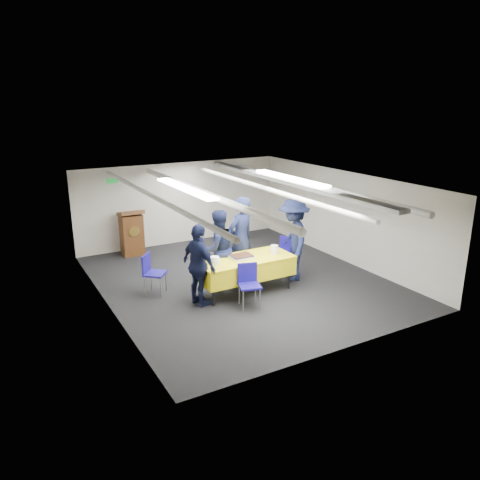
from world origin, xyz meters
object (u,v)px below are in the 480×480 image
at_px(serving_table, 245,267).
at_px(sailor_c, 199,265).
at_px(chair_right, 285,251).
at_px(sailor_a, 241,239).
at_px(chair_near, 248,280).
at_px(sheet_cake, 241,257).
at_px(sailor_d, 293,239).
at_px(chair_left, 151,270).
at_px(sailor_b, 218,249).
at_px(podium, 132,232).

height_order(serving_table, sailor_c, sailor_c).
height_order(chair_right, sailor_a, sailor_a).
height_order(chair_near, sailor_c, sailor_c).
bearing_deg(sheet_cake, sailor_c, -173.02).
distance_m(serving_table, sailor_d, 1.39).
bearing_deg(chair_near, sailor_d, 24.70).
height_order(chair_left, sailor_b, sailor_b).
bearing_deg(sailor_c, serving_table, -95.21).
relative_size(chair_near, sailor_b, 0.50).
bearing_deg(chair_right, sailor_b, -179.42).
distance_m(chair_near, chair_left, 2.15).
height_order(sailor_a, sailor_b, sailor_a).
xyz_separation_m(podium, sailor_a, (1.64, -2.97, 0.36)).
height_order(sailor_b, sailor_d, sailor_d).
bearing_deg(podium, chair_near, -75.70).
bearing_deg(sailor_a, sailor_b, -4.01).
height_order(chair_right, sailor_c, sailor_c).
bearing_deg(sailor_d, sailor_a, -93.91).
relative_size(serving_table, sailor_d, 1.09).
bearing_deg(podium, serving_table, -69.42).
distance_m(sheet_cake, chair_near, 0.72).
xyz_separation_m(chair_near, sailor_d, (1.61, 0.74, 0.42)).
height_order(sheet_cake, sailor_b, sailor_b).
height_order(serving_table, sailor_d, sailor_d).
relative_size(chair_left, sailor_a, 0.45).
distance_m(podium, sailor_b, 3.27).
xyz_separation_m(chair_near, chair_left, (-1.50, 1.54, 0.00)).
bearing_deg(chair_near, serving_table, 65.96).
distance_m(podium, sailor_a, 3.41).
height_order(serving_table, sheet_cake, sheet_cake).
bearing_deg(chair_right, sailor_c, -165.25).
bearing_deg(chair_right, podium, 131.92).
height_order(podium, sailor_b, sailor_b).
bearing_deg(sailor_d, chair_right, -166.78).
xyz_separation_m(sailor_b, sailor_d, (1.71, -0.41, 0.08)).
height_order(chair_left, sailor_d, sailor_d).
bearing_deg(chair_left, sailor_c, -57.71).
height_order(serving_table, sailor_b, sailor_b).
bearing_deg(chair_near, podium, 104.30).
height_order(sailor_c, sailor_d, sailor_d).
xyz_separation_m(podium, chair_left, (-0.41, -2.72, -0.08)).
bearing_deg(sailor_b, sailor_a, -168.00).
bearing_deg(serving_table, podium, 110.58).
relative_size(sailor_b, sailor_d, 0.92).
height_order(podium, sailor_c, sailor_c).
height_order(podium, sailor_d, sailor_d).
height_order(podium, chair_right, podium).
height_order(chair_near, sailor_d, sailor_d).
bearing_deg(chair_right, sailor_a, 173.97).
relative_size(sheet_cake, chair_near, 0.54).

